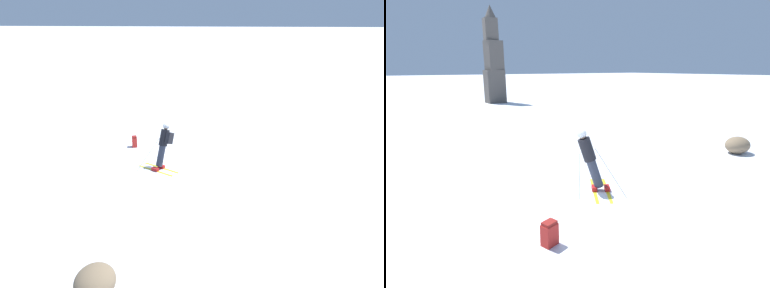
% 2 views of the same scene
% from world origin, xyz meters
% --- Properties ---
extents(ground_plane, '(300.00, 300.00, 0.00)m').
position_xyz_m(ground_plane, '(0.00, 0.00, 0.00)').
color(ground_plane, white).
extents(skier, '(1.49, 1.72, 1.82)m').
position_xyz_m(skier, '(1.06, 0.19, 1.00)').
color(skier, yellow).
rests_on(skier, ground).
extents(spare_backpack, '(0.35, 0.30, 0.50)m').
position_xyz_m(spare_backpack, '(-1.17, -1.52, 0.24)').
color(spare_backpack, '#AD231E').
rests_on(spare_backpack, ground).
extents(exposed_boulder_1, '(1.04, 0.89, 0.68)m').
position_xyz_m(exposed_boulder_1, '(8.24, -0.16, 0.34)').
color(exposed_boulder_1, '#7A664C').
rests_on(exposed_boulder_1, ground).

